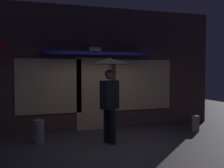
# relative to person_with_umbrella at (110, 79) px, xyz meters

# --- Properties ---
(ground_plane) EXTENTS (18.00, 18.00, 0.00)m
(ground_plane) POSITION_rel_person_with_umbrella_xyz_m (0.13, -0.40, -1.60)
(ground_plane) COLOR #423F44
(building_facade) EXTENTS (8.18, 1.00, 3.74)m
(building_facade) POSITION_rel_person_with_umbrella_xyz_m (0.14, 1.93, 0.26)
(building_facade) COLOR brown
(building_facade) RESTS_ON ground
(person_with_umbrella) EXTENTS (1.05, 1.05, 2.12)m
(person_with_umbrella) POSITION_rel_person_with_umbrella_xyz_m (0.00, 0.00, 0.00)
(person_with_umbrella) COLOR black
(person_with_umbrella) RESTS_ON ground
(sidewalk_bollard) EXTENTS (0.26, 0.26, 0.58)m
(sidewalk_bollard) POSITION_rel_person_with_umbrella_xyz_m (-1.64, 0.67, -1.31)
(sidewalk_bollard) COLOR #9E998E
(sidewalk_bollard) RESTS_ON ground
(sidewalk_bollard_2) EXTENTS (0.22, 0.22, 0.47)m
(sidewalk_bollard_2) POSITION_rel_person_with_umbrella_xyz_m (2.89, 0.48, -1.36)
(sidewalk_bollard_2) COLOR #B2A899
(sidewalk_bollard_2) RESTS_ON ground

